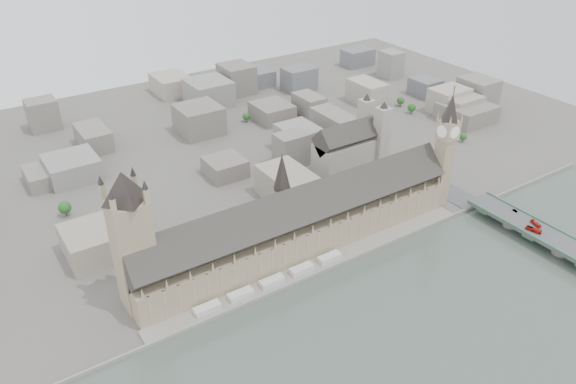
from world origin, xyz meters
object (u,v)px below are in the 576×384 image
red_bus_south (536,224)px  car_silver (515,211)px  elizabeth_tower (446,143)px  westminster_abbey (351,148)px  red_bus_north (534,230)px  victoria_tower (131,235)px  palace_of_westminster (298,224)px  westminster_bridge (552,243)px

red_bus_south → car_silver: size_ratio=2.37×
red_bus_south → car_silver: bearing=98.0°
elizabeth_tower → car_silver: size_ratio=24.46×
westminster_abbey → red_bus_north: (45.11, -168.53, -13.18)m
victoria_tower → car_silver: (290.76, -73.00, -44.23)m
victoria_tower → red_bus_north: (278.03, -99.53, -43.30)m
red_bus_north → red_bus_south: 10.21m
red_bus_south → westminster_abbey: bearing=125.7°
victoria_tower → red_bus_north: size_ratio=8.43×
red_bus_south → palace_of_westminster: bearing=169.1°
red_bus_north → car_silver: (12.73, 26.53, -0.93)m
palace_of_westminster → car_silver: bearing=-21.6°
westminster_bridge → victoria_tower: bearing=158.2°
red_bus_north → westminster_abbey: bearing=90.6°
westminster_abbey → red_bus_south: bearing=-71.7°
victoria_tower → red_bus_north: bearing=-19.7°
victoria_tower → red_bus_north: 298.47m
elizabeth_tower → red_bus_north: bearing=-77.5°
elizabeth_tower → westminster_abbey: bearing=107.3°
palace_of_westminster → red_bus_north: size_ratio=22.34×
red_bus_south → car_silver: (3.62, 21.93, -0.73)m
palace_of_westminster → westminster_bridge: palace_of_westminster is taller
palace_of_westminster → red_bus_south: (165.15, -88.63, -11.00)m
car_silver → red_bus_north: bearing=-109.8°
palace_of_westminster → red_bus_north: (156.03, -93.23, -10.80)m
palace_of_westminster → elizabeth_tower: size_ratio=2.47×
victoria_tower → car_silver: size_ratio=22.75×
palace_of_westminster → car_silver: palace_of_westminster is taller
westminster_bridge → red_bus_south: size_ratio=31.20×
victoria_tower → westminster_bridge: (284.00, -113.50, -50.08)m
westminster_bridge → elizabeth_tower: bearing=104.1°
car_silver → westminster_abbey: bearing=118.0°
elizabeth_tower → westminster_abbey: 96.91m
palace_of_westminster → westminster_bridge: (162.00, -107.20, -17.58)m
westminster_abbey → red_bus_north: westminster_abbey is taller
car_silver → palace_of_westminster: bearing=164.3°
victoria_tower → elizabeth_tower: bearing=-4.0°
red_bus_south → car_silver: 22.24m
westminster_bridge → car_silver: car_silver is taller
palace_of_westminster → westminster_bridge: size_ratio=0.82×
westminster_abbey → palace_of_westminster: bearing=-145.8°
westminster_bridge → red_bus_south: (3.15, 18.57, 6.58)m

